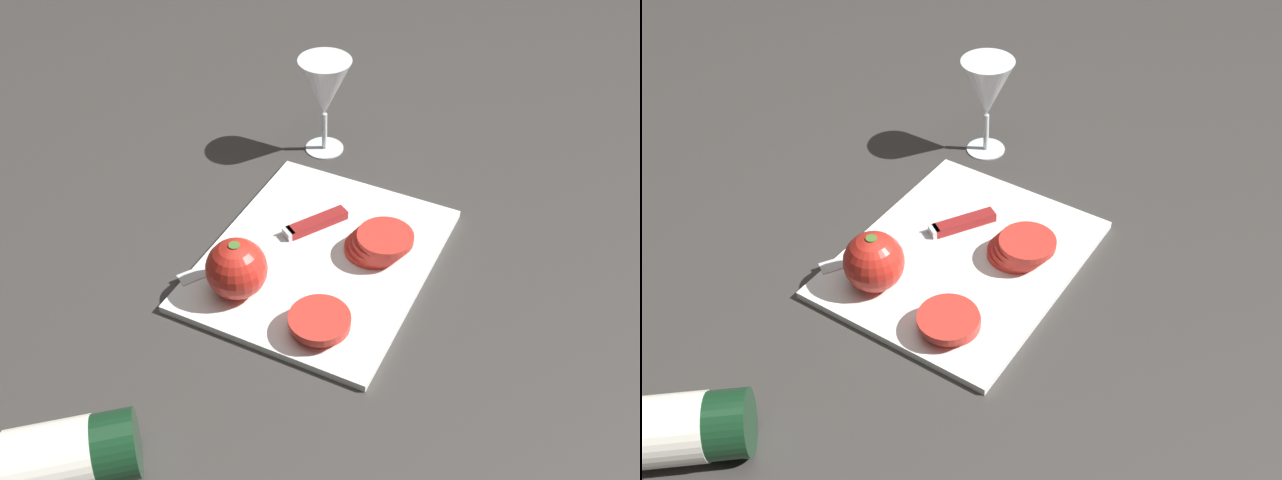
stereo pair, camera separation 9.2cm
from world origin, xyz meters
TOP-DOWN VIEW (x-y plane):
  - ground_plane at (0.00, 0.00)m, footprint 3.00×3.00m
  - cutting_board at (0.10, -0.03)m, footprint 0.37×0.30m
  - wine_bottle at (0.55, -0.16)m, footprint 0.26×0.30m
  - wine_glass at (-0.16, -0.15)m, footprint 0.09×0.09m
  - whole_tomato at (0.21, -0.10)m, footprint 0.08×0.08m
  - knife at (0.07, -0.08)m, footprint 0.24×0.16m
  - tomato_slice_stack_near at (0.22, 0.03)m, footprint 0.09×0.09m
  - tomato_slice_stack_far at (0.05, 0.04)m, footprint 0.08×0.10m

SIDE VIEW (x-z plane):
  - ground_plane at x=0.00m, z-range 0.00..0.00m
  - cutting_board at x=0.10m, z-range 0.00..0.01m
  - knife at x=0.07m, z-range 0.01..0.02m
  - tomato_slice_stack_near at x=0.22m, z-range 0.01..0.04m
  - tomato_slice_stack_far at x=0.05m, z-range 0.01..0.05m
  - wine_bottle at x=0.55m, z-range 0.00..0.08m
  - whole_tomato at x=0.21m, z-range 0.01..0.10m
  - wine_glass at x=-0.16m, z-range 0.03..0.20m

